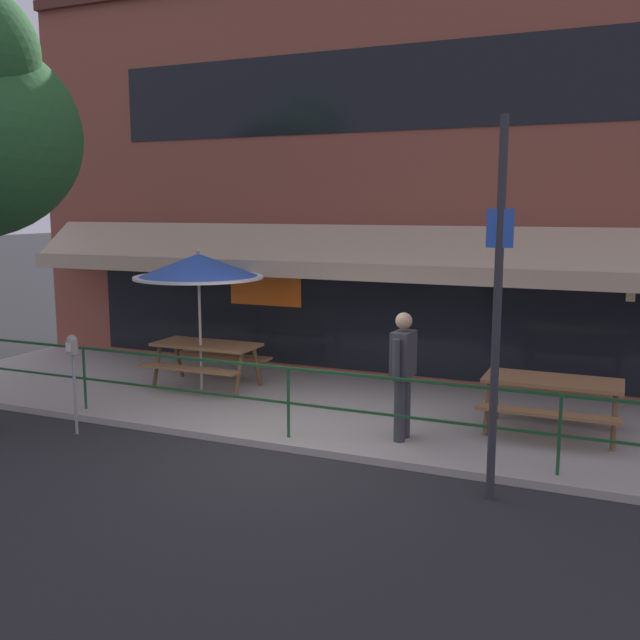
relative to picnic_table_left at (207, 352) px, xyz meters
The scene contains 10 objects.
ground_plane 3.36m from the picnic_table_left, 41.61° to the right, with size 120.00×120.00×0.00m, color #232326.
patio_deck 2.55m from the picnic_table_left, ahead, with size 15.00×4.00×0.10m, color #9E998E.
restaurant_building 4.34m from the picnic_table_left, 39.67° to the left, with size 15.00×1.60×7.35m.
patio_railing 3.10m from the picnic_table_left, 37.46° to the right, with size 13.84×0.04×0.97m.
picnic_table_left is the anchor object (origin of this frame).
picnic_table_centre 5.68m from the picnic_table_left, ahead, with size 1.80×1.42×0.76m.
patio_umbrella_left 1.49m from the picnic_table_left, 90.00° to the right, with size 2.14×2.14×2.38m.
pedestrian_walking 4.13m from the picnic_table_left, 19.34° to the right, with size 0.26×0.62×1.71m.
parking_meter_near 2.74m from the picnic_table_left, 100.05° to the right, with size 0.15×0.16×1.42m.
street_sign_pole 6.06m from the picnic_table_left, 26.56° to the right, with size 0.28×0.09×4.09m.
Camera 1 is at (4.03, -7.99, 3.17)m, focal length 40.00 mm.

